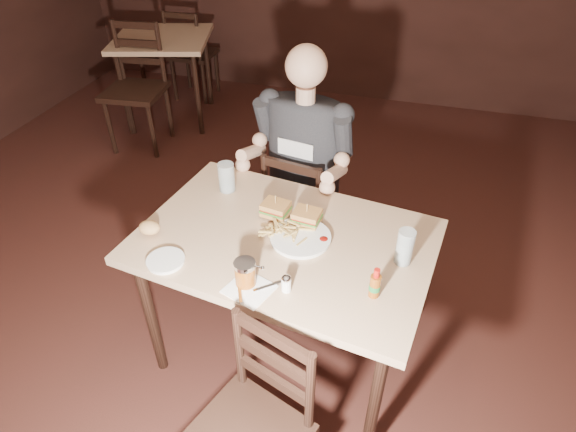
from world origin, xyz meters
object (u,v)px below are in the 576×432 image
(chair_far, at_px, (304,210))
(glass_left, at_px, (227,177))
(diner, at_px, (302,139))
(main_table, at_px, (285,252))
(glass_right, at_px, (405,247))
(hot_sauce, at_px, (375,283))
(bg_chair_far, at_px, (193,54))
(bg_chair_near, at_px, (134,91))
(syrup_dispenser, at_px, (245,273))
(side_plate, at_px, (166,261))
(dinner_plate, at_px, (300,238))
(bg_table, at_px, (163,47))

(chair_far, distance_m, glass_left, 0.65)
(diner, bearing_deg, main_table, -71.45)
(glass_right, bearing_deg, hot_sauce, -111.27)
(main_table, height_order, chair_far, chair_far)
(bg_chair_far, xyz_separation_m, bg_chair_near, (0.00, -1.10, 0.06))
(glass_left, bearing_deg, syrup_dispenser, -61.92)
(glass_left, bearing_deg, diner, 53.23)
(diner, height_order, syrup_dispenser, diner)
(hot_sauce, bearing_deg, chair_far, 118.84)
(bg_chair_far, bearing_deg, chair_far, 128.05)
(syrup_dispenser, relative_size, side_plate, 0.72)
(chair_far, relative_size, bg_chair_near, 0.84)
(main_table, xyz_separation_m, side_plate, (-0.41, -0.27, 0.09))
(dinner_plate, bearing_deg, bg_table, 129.16)
(bg_chair_near, bearing_deg, syrup_dispenser, -55.93)
(main_table, height_order, dinner_plate, dinner_plate)
(chair_far, relative_size, syrup_dispenser, 7.78)
(chair_far, relative_size, side_plate, 5.63)
(syrup_dispenser, distance_m, side_plate, 0.35)
(diner, height_order, hot_sauce, diner)
(syrup_dispenser, xyz_separation_m, side_plate, (-0.34, 0.02, -0.05))
(chair_far, height_order, diner, diner)
(dinner_plate, relative_size, glass_right, 1.63)
(chair_far, bearing_deg, glass_left, 65.57)
(chair_far, distance_m, hot_sauce, 1.11)
(glass_left, height_order, side_plate, glass_left)
(dinner_plate, bearing_deg, hot_sauce, -34.05)
(bg_chair_near, distance_m, glass_right, 2.92)
(hot_sauce, bearing_deg, side_plate, -176.26)
(bg_table, distance_m, glass_left, 2.50)
(main_table, distance_m, diner, 0.67)
(bg_chair_near, bearing_deg, bg_table, 83.75)
(diner, height_order, dinner_plate, diner)
(bg_chair_far, bearing_deg, side_plate, 113.88)
(dinner_plate, bearing_deg, diner, 104.76)
(bg_table, height_order, bg_chair_far, bg_chair_far)
(bg_table, distance_m, glass_right, 3.27)
(bg_chair_near, distance_m, syrup_dispenser, 2.71)
(bg_chair_near, bearing_deg, glass_right, -43.84)
(dinner_plate, bearing_deg, chair_far, 103.08)
(diner, bearing_deg, chair_far, 90.00)
(chair_far, distance_m, syrup_dispenser, 1.05)
(chair_far, height_order, side_plate, chair_far)
(dinner_plate, bearing_deg, syrup_dispenser, -113.52)
(glass_right, bearing_deg, main_table, 179.02)
(syrup_dispenser, bearing_deg, bg_chair_near, 138.12)
(glass_left, xyz_separation_m, syrup_dispenser, (0.30, -0.56, -0.02))
(glass_left, height_order, glass_right, glass_right)
(main_table, xyz_separation_m, bg_chair_near, (-1.81, 1.76, -0.20))
(dinner_plate, relative_size, glass_left, 1.75)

